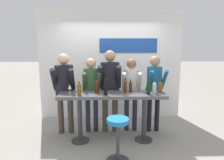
{
  "coord_description": "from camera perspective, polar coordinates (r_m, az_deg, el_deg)",
  "views": [
    {
      "loc": [
        -0.12,
        -3.78,
        1.91
      ],
      "look_at": [
        0.0,
        0.08,
        1.24
      ],
      "focal_mm": 32.0,
      "sensor_mm": 36.0,
      "label": 1
    }
  ],
  "objects": [
    {
      "name": "person_left",
      "position": [
        4.35,
        -5.9,
        -1.9
      ],
      "size": [
        0.42,
        0.53,
        1.64
      ],
      "rotation": [
        0.0,
        0.0,
        0.11
      ],
      "color": "#23283D",
      "rests_on": "ground_plane"
    },
    {
      "name": "person_far_left",
      "position": [
        4.37,
        -13.42,
        -1.41
      ],
      "size": [
        0.48,
        0.58,
        1.74
      ],
      "rotation": [
        0.0,
        0.0,
        0.05
      ],
      "color": "#473D33",
      "rests_on": "ground_plane"
    },
    {
      "name": "tasting_table",
      "position": [
        3.94,
        0.04,
        -6.3
      ],
      "size": [
        2.07,
        0.55,
        0.99
      ],
      "color": "#4C4C51",
      "rests_on": "ground_plane"
    },
    {
      "name": "wine_bottle_7",
      "position": [
        3.91,
        12.0,
        -2.15
      ],
      "size": [
        0.08,
        0.08,
        0.26
      ],
      "color": "#B7BCC1",
      "rests_on": "tasting_table"
    },
    {
      "name": "person_center",
      "position": [
        4.41,
        5.48,
        -1.94
      ],
      "size": [
        0.43,
        0.53,
        1.63
      ],
      "rotation": [
        0.0,
        0.0,
        -0.07
      ],
      "color": "#23283D",
      "rests_on": "ground_plane"
    },
    {
      "name": "bar_stool",
      "position": [
        3.36,
        1.68,
        -14.99
      ],
      "size": [
        0.38,
        0.38,
        0.75
      ],
      "color": "#333338",
      "rests_on": "ground_plane"
    },
    {
      "name": "wine_bottle_1",
      "position": [
        4.03,
        13.65,
        -1.89
      ],
      "size": [
        0.07,
        0.07,
        0.26
      ],
      "color": "brown",
      "rests_on": "tasting_table"
    },
    {
      "name": "wine_bottle_2",
      "position": [
        3.91,
        -4.34,
        -1.71
      ],
      "size": [
        0.07,
        0.07,
        0.31
      ],
      "color": "#4C1E0F",
      "rests_on": "tasting_table"
    },
    {
      "name": "wine_bottle_0",
      "position": [
        3.73,
        -1.8,
        -2.19
      ],
      "size": [
        0.07,
        0.07,
        0.32
      ],
      "color": "black",
      "rests_on": "tasting_table"
    },
    {
      "name": "person_center_right",
      "position": [
        4.44,
        11.98,
        -1.43
      ],
      "size": [
        0.42,
        0.53,
        1.69
      ],
      "rotation": [
        0.0,
        0.0,
        0.08
      ],
      "color": "black",
      "rests_on": "ground_plane"
    },
    {
      "name": "person_center_left",
      "position": [
        4.31,
        -0.56,
        -0.74
      ],
      "size": [
        0.5,
        0.6,
        1.81
      ],
      "rotation": [
        0.0,
        0.0,
        -0.06
      ],
      "color": "#473D33",
      "rests_on": "ground_plane"
    },
    {
      "name": "wine_glass_0",
      "position": [
        3.96,
        -12.0,
        -1.96
      ],
      "size": [
        0.07,
        0.07,
        0.18
      ],
      "color": "silver",
      "rests_on": "tasting_table"
    },
    {
      "name": "back_wall",
      "position": [
        5.21,
        -0.4,
        4.31
      ],
      "size": [
        3.67,
        0.12,
        2.8
      ],
      "color": "white",
      "rests_on": "ground_plane"
    },
    {
      "name": "ground_plane",
      "position": [
        4.24,
        0.04,
        -16.9
      ],
      "size": [
        40.0,
        40.0,
        0.0
      ],
      "primitive_type": "plane",
      "color": "gray"
    },
    {
      "name": "wine_bottle_3",
      "position": [
        3.85,
        10.4,
        -1.86
      ],
      "size": [
        0.08,
        0.08,
        0.33
      ],
      "color": "black",
      "rests_on": "tasting_table"
    },
    {
      "name": "wine_bottle_4",
      "position": [
        3.77,
        -9.36,
        -2.48
      ],
      "size": [
        0.08,
        0.08,
        0.26
      ],
      "color": "brown",
      "rests_on": "tasting_table"
    },
    {
      "name": "wine_bottle_6",
      "position": [
        3.93,
        3.84,
        -1.74
      ],
      "size": [
        0.06,
        0.06,
        0.29
      ],
      "color": "#4C1E0F",
      "rests_on": "tasting_table"
    },
    {
      "name": "wine_bottle_5",
      "position": [
        4.01,
        5.33,
        -1.79
      ],
      "size": [
        0.06,
        0.06,
        0.25
      ],
      "color": "#4C1E0F",
      "rests_on": "tasting_table"
    }
  ]
}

